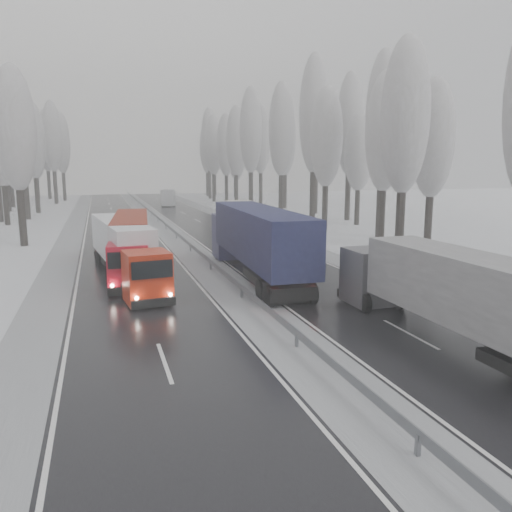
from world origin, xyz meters
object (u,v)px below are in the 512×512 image
truck_blue_box (255,237)px  truck_cream_box (248,222)px  truck_red_red (131,239)px  box_truck_distant (168,197)px  truck_grey_tarp (461,294)px  truck_red_white (124,246)px

truck_blue_box → truck_cream_box: bearing=77.9°
truck_cream_box → truck_red_red: (-10.69, -7.44, -0.10)m
truck_cream_box → box_truck_distant: 50.44m
truck_grey_tarp → truck_red_red: truck_grey_tarp is taller
truck_grey_tarp → truck_red_white: 20.70m
truck_red_red → truck_cream_box: bearing=39.8°
truck_blue_box → truck_red_red: bearing=149.2°
truck_blue_box → truck_cream_box: size_ratio=1.17×
box_truck_distant → truck_red_red: size_ratio=0.57×
box_truck_distant → truck_red_red: bearing=-94.1°
truck_cream_box → truck_red_white: truck_cream_box is taller
truck_cream_box → truck_red_white: (-11.32, -10.33, -0.12)m
truck_blue_box → truck_red_red: size_ratio=1.22×
box_truck_distant → truck_red_red: (-10.22, -57.87, 0.63)m
truck_cream_box → truck_red_red: 13.03m
truck_cream_box → truck_red_white: 15.32m
box_truck_distant → truck_red_white: size_ratio=0.58×
truck_red_white → truck_red_red: size_ratio=0.99×
truck_cream_box → truck_red_white: bearing=-133.0°
truck_grey_tarp → truck_blue_box: (-3.76, 14.91, 0.41)m
truck_grey_tarp → truck_blue_box: truck_blue_box is taller
truck_grey_tarp → box_truck_distant: 77.70m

